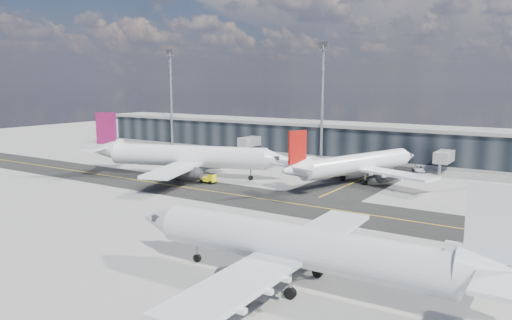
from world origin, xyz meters
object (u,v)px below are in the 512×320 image
at_px(airliner_redtail, 355,164).
at_px(baggage_tug, 209,179).
at_px(service_van, 419,169).
at_px(airliner_near, 301,247).
at_px(airliner_af, 186,156).

bearing_deg(airliner_redtail, baggage_tug, -126.49).
bearing_deg(airliner_redtail, service_van, 88.74).
bearing_deg(baggage_tug, airliner_redtail, 124.58).
height_order(airliner_near, baggage_tug, airliner_near).
xyz_separation_m(airliner_near, service_van, (-7.72, 68.34, -3.22)).
height_order(airliner_redtail, airliner_near, airliner_near).
bearing_deg(airliner_near, airliner_redtail, 14.79).
distance_m(airliner_redtail, service_van, 20.34).
relative_size(airliner_af, baggage_tug, 13.78).
bearing_deg(service_van, airliner_redtail, -131.14).
distance_m(airliner_af, airliner_near, 58.38).
bearing_deg(service_van, airliner_near, -104.62).
distance_m(airliner_redtail, baggage_tug, 28.13).
xyz_separation_m(airliner_af, airliner_redtail, (31.23, 13.31, -0.64)).
distance_m(airliner_near, service_van, 68.85).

